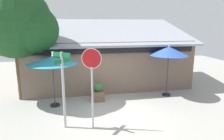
% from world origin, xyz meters
% --- Properties ---
extents(ground_plane, '(28.00, 28.00, 0.10)m').
position_xyz_m(ground_plane, '(0.00, 0.00, -0.05)').
color(ground_plane, '#9E9B93').
extents(cafe_building, '(9.96, 5.32, 4.11)m').
position_xyz_m(cafe_building, '(0.44, 4.59, 1.52)').
color(cafe_building, '#705B4C').
rests_on(cafe_building, ground).
extents(street_sign_post, '(0.66, 0.63, 2.83)m').
position_xyz_m(street_sign_post, '(-2.10, -1.02, 1.73)').
color(street_sign_post, '#A8AAB2').
rests_on(street_sign_post, ground).
extents(stop_sign, '(0.68, 0.26, 2.96)m').
position_xyz_m(stop_sign, '(-1.08, -1.25, 2.03)').
color(stop_sign, '#A8AAB2').
rests_on(stop_sign, ground).
extents(patio_umbrella_teal_left, '(2.25, 2.25, 2.42)m').
position_xyz_m(patio_umbrella_teal_left, '(-2.61, 1.16, 2.16)').
color(patio_umbrella_teal_left, black).
rests_on(patio_umbrella_teal_left, ground).
extents(patio_umbrella_royal_blue_center, '(1.97, 1.97, 2.70)m').
position_xyz_m(patio_umbrella_royal_blue_center, '(3.17, 1.47, 2.39)').
color(patio_umbrella_royal_blue_center, black).
rests_on(patio_umbrella_royal_blue_center, ground).
extents(shade_tree, '(3.79, 3.47, 5.60)m').
position_xyz_m(shade_tree, '(-4.13, 2.34, 3.79)').
color(shade_tree, brown).
rests_on(shade_tree, ground).
extents(sidewalk_planter, '(0.57, 0.57, 0.94)m').
position_xyz_m(sidewalk_planter, '(-0.53, 1.44, 0.41)').
color(sidewalk_planter, brown).
rests_on(sidewalk_planter, ground).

